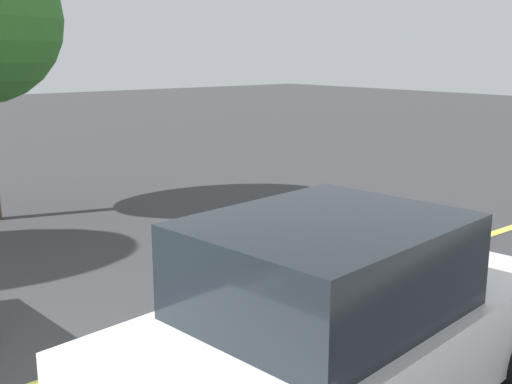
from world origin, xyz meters
TOP-DOWN VIEW (x-y plane):
  - lane_marking_centre at (3.00, 0.00)m, footprint 28.00×0.16m
  - car_white_mid_road at (2.23, -2.05)m, footprint 4.11×2.31m

SIDE VIEW (x-z plane):
  - lane_marking_centre at x=3.00m, z-range 0.00..0.01m
  - car_white_mid_road at x=2.23m, z-range -0.01..1.68m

